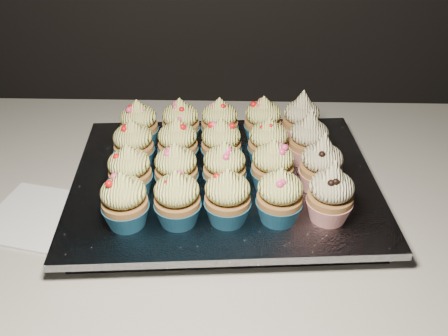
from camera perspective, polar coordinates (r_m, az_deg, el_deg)
name	(u,v)px	position (r m, az deg, el deg)	size (l,w,h in m)	color
worktop	(281,195)	(0.82, 6.53, -3.08)	(2.44, 0.64, 0.04)	beige
napkin	(37,216)	(0.79, -20.61, -5.18)	(0.14, 0.14, 0.00)	white
baking_tray	(224,189)	(0.78, 0.00, -2.37)	(0.43, 0.32, 0.02)	black
foil_lining	(224,180)	(0.77, 0.00, -1.35)	(0.46, 0.36, 0.01)	silver
cupcake_0	(125,201)	(0.67, -11.30, -3.75)	(0.06, 0.06, 0.08)	#1A5A7E
cupcake_1	(177,199)	(0.66, -5.37, -3.58)	(0.06, 0.06, 0.08)	#1A5A7E
cupcake_2	(228,198)	(0.66, 0.41, -3.42)	(0.06, 0.06, 0.08)	#1A5A7E
cupcake_3	(280,197)	(0.67, 6.38, -3.30)	(0.06, 0.06, 0.08)	#1A5A7E
cupcake_4	(331,195)	(0.68, 12.08, -2.99)	(0.06, 0.06, 0.10)	red
cupcake_5	(130,172)	(0.72, -10.70, -0.44)	(0.06, 0.06, 0.08)	#1A5A7E
cupcake_6	(176,170)	(0.72, -5.48, -0.24)	(0.06, 0.06, 0.08)	#1A5A7E
cupcake_7	(224,169)	(0.72, 0.06, -0.10)	(0.06, 0.06, 0.08)	#1A5A7E
cupcake_8	(273,167)	(0.73, 5.57, 0.17)	(0.06, 0.06, 0.08)	#1A5A7E
cupcake_9	(321,165)	(0.73, 11.05, 0.29)	(0.06, 0.06, 0.10)	red
cupcake_10	(134,145)	(0.78, -10.29, 2.57)	(0.06, 0.06, 0.08)	#1A5A7E
cupcake_11	(178,144)	(0.78, -5.30, 2.72)	(0.06, 0.06, 0.08)	#1A5A7E
cupcake_12	(221,144)	(0.77, -0.33, 2.73)	(0.06, 0.06, 0.08)	#1A5A7E
cupcake_13	(268,144)	(0.78, 5.05, 2.80)	(0.06, 0.06, 0.08)	#1A5A7E
cupcake_14	(309,140)	(0.79, 9.64, 3.18)	(0.06, 0.06, 0.10)	red
cupcake_15	(139,125)	(0.84, -9.69, 4.87)	(0.06, 0.06, 0.08)	#1A5A7E
cupcake_16	(181,123)	(0.84, -4.97, 5.11)	(0.06, 0.06, 0.08)	#1A5A7E
cupcake_17	(220,123)	(0.83, -0.50, 5.18)	(0.06, 0.06, 0.08)	#1A5A7E
cupcake_18	(263,121)	(0.84, 4.47, 5.34)	(0.06, 0.06, 0.08)	#1A5A7E
cupcake_19	(301,119)	(0.85, 8.81, 5.50)	(0.06, 0.06, 0.10)	red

